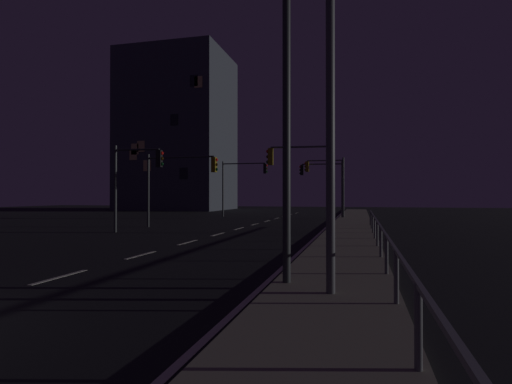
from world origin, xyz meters
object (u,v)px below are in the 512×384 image
object	(u,v)px
traffic_light_far_right	(136,172)
traffic_light_mid_left	(326,175)
traffic_light_near_left	(242,177)
building_distant	(178,133)
traffic_light_near_right	(180,174)
street_lamp_median	(278,79)
traffic_light_far_left	(323,178)
street_lamp_mid_block	(325,66)
traffic_light_overhead_east	(301,168)

from	to	relation	value
traffic_light_far_right	traffic_light_mid_left	bearing A→B (deg)	60.82
traffic_light_near_left	building_distant	xyz separation A→B (m)	(-15.21, 18.17, 7.64)
traffic_light_far_right	traffic_light_near_right	xyz separation A→B (m)	(0.89, 3.80, 0.03)
street_lamp_median	traffic_light_far_right	bearing A→B (deg)	132.19
traffic_light_far_left	street_lamp_mid_block	bearing A→B (deg)	-84.91
traffic_light_near_right	traffic_light_overhead_east	bearing A→B (deg)	-11.14
traffic_light_overhead_east	street_lamp_median	world-z (taller)	street_lamp_median
street_lamp_mid_block	building_distant	world-z (taller)	building_distant
traffic_light_near_right	traffic_light_overhead_east	distance (m)	8.27
traffic_light_far_right	traffic_light_near_left	distance (m)	17.98
traffic_light_far_left	street_lamp_mid_block	distance (m)	29.45
building_distant	street_lamp_mid_block	bearing A→B (deg)	-62.05
traffic_light_far_left	street_lamp_median	world-z (taller)	street_lamp_median
traffic_light_overhead_east	street_lamp_mid_block	world-z (taller)	street_lamp_mid_block
traffic_light_far_left	street_lamp_median	bearing A→B (deg)	-87.06
traffic_light_near_left	street_lamp_median	world-z (taller)	street_lamp_median
traffic_light_overhead_east	traffic_light_near_left	distance (m)	17.66
traffic_light_far_left	building_distant	distance (m)	31.02
traffic_light_near_right	traffic_light_far_left	bearing A→B (deg)	58.62
traffic_light_near_right	traffic_light_near_left	world-z (taller)	traffic_light_near_left
traffic_light_far_right	traffic_light_overhead_east	xyz separation A→B (m)	(9.00, 2.20, 0.18)
traffic_light_far_right	street_lamp_mid_block	size ratio (longest dim) A/B	0.63
traffic_light_far_right	traffic_light_far_left	bearing A→B (deg)	62.28
traffic_light_near_right	traffic_light_near_left	xyz separation A→B (m)	(0.12, 14.15, 0.43)
traffic_light_near_left	building_distant	size ratio (longest dim) A/B	0.24
traffic_light_near_right	street_lamp_median	bearing A→B (deg)	-58.10
street_lamp_mid_block	traffic_light_far_left	bearing A→B (deg)	95.09
traffic_light_overhead_east	street_lamp_median	distance (m)	13.77
traffic_light_far_right	traffic_light_near_left	xyz separation A→B (m)	(1.01, 17.95, 0.46)
traffic_light_near_right	traffic_light_overhead_east	xyz separation A→B (m)	(8.12, -1.60, 0.16)
traffic_light_near_left	street_lamp_mid_block	distance (m)	32.09
traffic_light_far_left	traffic_light_overhead_east	world-z (taller)	traffic_light_far_left
traffic_light_far_right	street_lamp_mid_block	bearing A→B (deg)	-46.99
traffic_light_mid_left	street_lamp_median	size ratio (longest dim) A/B	0.69
traffic_light_far_left	traffic_light_near_right	xyz separation A→B (m)	(-8.03, -13.16, -0.26)
traffic_light_mid_left	street_lamp_median	distance (m)	28.06
traffic_light_far_right	traffic_light_near_left	size ratio (longest dim) A/B	0.90
traffic_light_near_left	street_lamp_mid_block	xyz separation A→B (m)	(10.52, -30.30, 0.85)
street_lamp_mid_block	traffic_light_near_left	bearing A→B (deg)	109.14
traffic_light_near_right	street_lamp_median	distance (m)	18.01
traffic_light_far_right	traffic_light_near_right	world-z (taller)	traffic_light_far_right
traffic_light_overhead_east	street_lamp_median	size ratio (longest dim) A/B	0.64
street_lamp_median	traffic_light_far_left	bearing A→B (deg)	92.94
traffic_light_far_left	building_distant	size ratio (longest dim) A/B	0.22
traffic_light_far_left	traffic_light_mid_left	distance (m)	0.54
traffic_light_far_left	traffic_light_overhead_east	distance (m)	14.76
traffic_light_far_right	street_lamp_median	distance (m)	15.51
traffic_light_mid_left	traffic_light_near_right	bearing A→B (deg)	-123.23
traffic_light_far_left	traffic_light_near_left	xyz separation A→B (m)	(-7.91, 0.99, 0.17)
traffic_light_mid_left	traffic_light_near_right	world-z (taller)	traffic_light_mid_left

